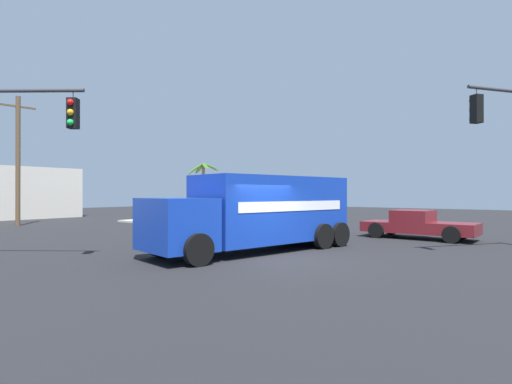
{
  "coord_description": "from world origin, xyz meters",
  "views": [
    {
      "loc": [
        -11.18,
        -7.61,
        2.2
      ],
      "look_at": [
        0.77,
        1.58,
        2.25
      ],
      "focal_mm": 28.09,
      "sensor_mm": 36.0,
      "label": 1
    }
  ],
  "objects_px": {
    "vending_machine_red": "(253,208)",
    "palm_tree_far": "(203,180)",
    "delivery_truck": "(259,212)",
    "pickup_maroon": "(417,224)",
    "vending_machine_blue": "(234,207)",
    "utility_pole": "(18,159)"
  },
  "relations": [
    {
      "from": "vending_machine_red",
      "to": "palm_tree_far",
      "type": "bearing_deg",
      "value": 99.74
    },
    {
      "from": "delivery_truck",
      "to": "palm_tree_far",
      "type": "height_order",
      "value": "palm_tree_far"
    },
    {
      "from": "delivery_truck",
      "to": "pickup_maroon",
      "type": "xyz_separation_m",
      "value": [
        8.02,
        -3.59,
        -0.77
      ]
    },
    {
      "from": "pickup_maroon",
      "to": "vending_machine_red",
      "type": "bearing_deg",
      "value": 74.77
    },
    {
      "from": "delivery_truck",
      "to": "palm_tree_far",
      "type": "xyz_separation_m",
      "value": [
        10.76,
        13.81,
        1.81
      ]
    },
    {
      "from": "vending_machine_blue",
      "to": "utility_pole",
      "type": "bearing_deg",
      "value": 153.21
    },
    {
      "from": "pickup_maroon",
      "to": "vending_machine_blue",
      "type": "height_order",
      "value": "vending_machine_blue"
    },
    {
      "from": "palm_tree_far",
      "to": "utility_pole",
      "type": "distance_m",
      "value": 13.04
    },
    {
      "from": "palm_tree_far",
      "to": "vending_machine_blue",
      "type": "bearing_deg",
      "value": -14.4
    },
    {
      "from": "delivery_truck",
      "to": "palm_tree_far",
      "type": "bearing_deg",
      "value": 52.09
    },
    {
      "from": "vending_machine_red",
      "to": "vending_machine_blue",
      "type": "relative_size",
      "value": 1.0
    },
    {
      "from": "palm_tree_far",
      "to": "delivery_truck",
      "type": "bearing_deg",
      "value": -127.91
    },
    {
      "from": "vending_machine_blue",
      "to": "palm_tree_far",
      "type": "bearing_deg",
      "value": 165.6
    },
    {
      "from": "utility_pole",
      "to": "palm_tree_far",
      "type": "bearing_deg",
      "value": -29.63
    },
    {
      "from": "utility_pole",
      "to": "delivery_truck",
      "type": "bearing_deg",
      "value": -88.51
    },
    {
      "from": "delivery_truck",
      "to": "vending_machine_blue",
      "type": "distance_m",
      "value": 18.91
    },
    {
      "from": "delivery_truck",
      "to": "vending_machine_blue",
      "type": "relative_size",
      "value": 4.73
    },
    {
      "from": "delivery_truck",
      "to": "utility_pole",
      "type": "bearing_deg",
      "value": 91.49
    },
    {
      "from": "utility_pole",
      "to": "vending_machine_red",
      "type": "bearing_deg",
      "value": -42.19
    },
    {
      "from": "vending_machine_blue",
      "to": "palm_tree_far",
      "type": "xyz_separation_m",
      "value": [
        -2.91,
        0.75,
        2.24
      ]
    },
    {
      "from": "vending_machine_red",
      "to": "palm_tree_far",
      "type": "xyz_separation_m",
      "value": [
        -0.77,
        4.51,
        2.24
      ]
    },
    {
      "from": "vending_machine_red",
      "to": "vending_machine_blue",
      "type": "xyz_separation_m",
      "value": [
        2.14,
        3.76,
        0.0
      ]
    }
  ]
}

